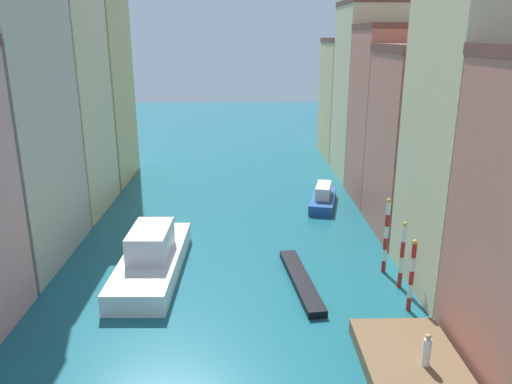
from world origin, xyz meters
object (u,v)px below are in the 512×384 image
(person_on_dock, at_px, (427,351))
(mooring_pole_1, at_px, (402,255))
(mooring_pole_0, at_px, (412,275))
(gondola_black, at_px, (301,281))
(waterfront_dock, at_px, (412,366))
(mooring_pole_2, at_px, (386,235))
(vaporetto_white, at_px, (152,257))
(motorboat_0, at_px, (323,198))

(person_on_dock, relative_size, mooring_pole_1, 0.36)
(mooring_pole_0, xyz_separation_m, gondola_black, (-5.67, 3.21, -1.94))
(waterfront_dock, distance_m, mooring_pole_1, 8.48)
(mooring_pole_2, relative_size, vaporetto_white, 0.45)
(mooring_pole_0, relative_size, vaporetto_white, 0.38)
(gondola_black, bearing_deg, mooring_pole_0, -29.50)
(person_on_dock, height_order, mooring_pole_0, mooring_pole_0)
(mooring_pole_2, xyz_separation_m, motorboat_0, (-1.92, 13.36, -1.85))
(waterfront_dock, bearing_deg, person_on_dock, -43.16)
(mooring_pole_0, xyz_separation_m, mooring_pole_2, (-0.13, 4.75, 0.39))
(mooring_pole_2, bearing_deg, motorboat_0, 98.17)
(waterfront_dock, distance_m, motorboat_0, 23.54)
(mooring_pole_1, relative_size, gondola_black, 0.52)
(waterfront_dock, relative_size, motorboat_0, 1.06)
(person_on_dock, bearing_deg, gondola_black, 116.64)
(mooring_pole_2, bearing_deg, person_on_dock, -95.47)
(person_on_dock, xyz_separation_m, vaporetto_white, (-13.96, 10.86, -0.41))
(gondola_black, bearing_deg, motorboat_0, 76.35)
(mooring_pole_2, height_order, motorboat_0, mooring_pole_2)
(gondola_black, xyz_separation_m, motorboat_0, (3.62, 14.90, 0.48))
(mooring_pole_2, bearing_deg, mooring_pole_1, -78.83)
(mooring_pole_0, xyz_separation_m, motorboat_0, (-2.05, 18.11, -1.46))
(vaporetto_white, bearing_deg, gondola_black, -11.02)
(person_on_dock, relative_size, motorboat_0, 0.24)
(waterfront_dock, distance_m, person_on_dock, 1.21)
(person_on_dock, distance_m, gondola_black, 10.16)
(person_on_dock, bearing_deg, mooring_pole_1, 80.44)
(mooring_pole_1, bearing_deg, mooring_pole_2, 101.17)
(mooring_pole_0, bearing_deg, mooring_pole_2, 91.61)
(person_on_dock, height_order, vaporetto_white, vaporetto_white)
(person_on_dock, relative_size, mooring_pole_2, 0.31)
(waterfront_dock, xyz_separation_m, motorboat_0, (-0.50, 23.54, 0.35))
(person_on_dock, bearing_deg, waterfront_dock, 136.84)
(vaporetto_white, height_order, motorboat_0, vaporetto_white)
(person_on_dock, xyz_separation_m, motorboat_0, (-0.91, 23.92, -0.73))
(vaporetto_white, height_order, gondola_black, vaporetto_white)
(mooring_pole_2, height_order, gondola_black, mooring_pole_2)
(person_on_dock, distance_m, mooring_pole_0, 5.97)
(mooring_pole_2, distance_m, gondola_black, 6.20)
(mooring_pole_1, relative_size, vaporetto_white, 0.38)
(mooring_pole_0, bearing_deg, motorboat_0, 96.46)
(mooring_pole_2, xyz_separation_m, gondola_black, (-5.53, -1.54, -2.33))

